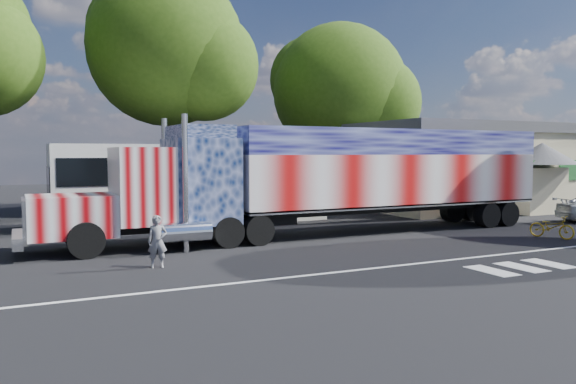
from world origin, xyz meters
name	(u,v)px	position (x,y,z in m)	size (l,w,h in m)	color
ground	(326,252)	(0.00, 0.00, 0.00)	(100.00, 100.00, 0.00)	black
lane_markings	(438,268)	(1.71, -3.77, 0.01)	(30.00, 2.67, 0.01)	silver
semi_truck	(336,176)	(2.52, 3.57, 2.45)	(22.34, 3.53, 4.76)	black
coach_bus	(195,183)	(-1.76, 9.67, 1.98)	(13.13, 3.06, 3.82)	silver
hall_building	(504,165)	(19.92, 10.86, 2.62)	(22.40, 12.80, 5.20)	#C6B994
woman	(157,241)	(-5.83, -0.07, 0.79)	(0.58, 0.38, 1.58)	slate
bicycle	(552,227)	(9.75, -1.22, 0.46)	(0.61, 1.75, 0.92)	gold
tree_ne_a	(342,92)	(10.84, 16.75, 7.64)	(9.70, 9.24, 12.31)	black
tree_n_mid	(169,49)	(-1.43, 15.69, 9.38)	(9.41, 8.96, 13.93)	black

